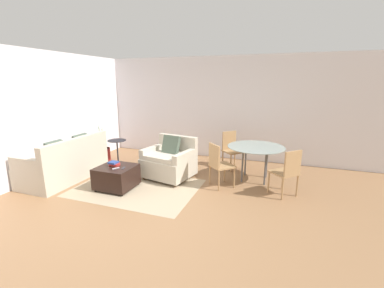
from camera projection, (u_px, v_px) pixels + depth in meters
The scene contains 16 objects.
ground_plane at pixel (142, 207), 4.41m from camera, with size 20.00×20.00×0.00m, color #936B47.
wall_back at pixel (202, 108), 7.16m from camera, with size 12.00×0.06×2.75m.
wall_left at pixel (72, 111), 6.36m from camera, with size 0.06×12.00×2.75m.
area_rug at pixel (137, 188), 5.18m from camera, with size 2.40×1.73×0.01m.
couch at pixel (66, 165), 5.59m from camera, with size 0.90×1.79×0.94m.
armchair at pixel (170, 161), 5.69m from camera, with size 1.14×1.05×0.94m.
ottoman at pixel (117, 176), 5.12m from camera, with size 0.70×0.67×0.45m.
book_stack at pixel (114, 164), 5.10m from camera, with size 0.20×0.17×0.09m.
tv_remote_primary at pixel (116, 168), 4.95m from camera, with size 0.10×0.14×0.01m.
tv_remote_secondary at pixel (123, 168), 4.97m from camera, with size 0.08×0.15×0.01m.
potted_plant at pixel (103, 152), 6.94m from camera, with size 0.39×0.39×1.01m.
side_table at pixel (117, 147), 6.65m from camera, with size 0.46×0.46×0.62m.
dining_table at pixel (256, 150), 5.45m from camera, with size 1.20×1.20×0.75m.
dining_chair_near_left at pixel (218, 163), 5.11m from camera, with size 0.59×0.59×0.90m.
dining_chair_near_right at pixel (288, 170), 4.69m from camera, with size 0.59×0.59×0.90m.
dining_chair_far_left at pixel (231, 147), 6.30m from camera, with size 0.59×0.59×0.90m.
Camera 1 is at (2.17, -3.50, 2.09)m, focal length 24.00 mm.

